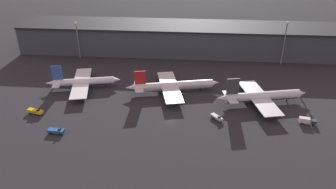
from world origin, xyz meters
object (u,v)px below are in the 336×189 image
object	(u,v)px
service_vehicle_1	(35,111)
service_vehicle_3	(217,117)
airplane_1	(173,86)
service_vehicle_0	(307,121)
airplane_2	(262,96)
service_vehicle_2	(56,131)
airplane_0	(83,82)

from	to	relation	value
service_vehicle_1	service_vehicle_3	xyz separation A→B (m)	(83.11, 2.18, -0.20)
airplane_1	service_vehicle_0	distance (m)	65.95
airplane_2	airplane_1	bearing A→B (deg)	156.26
service_vehicle_2	service_vehicle_3	size ratio (longest dim) A/B	1.11
service_vehicle_2	service_vehicle_1	bearing A→B (deg)	141.09
airplane_0	airplane_2	world-z (taller)	airplane_2
airplane_2	service_vehicle_3	bearing A→B (deg)	-155.72
service_vehicle_1	service_vehicle_2	distance (m)	21.28
airplane_2	airplane_0	bearing A→B (deg)	161.31
service_vehicle_1	service_vehicle_3	distance (m)	83.14
airplane_2	service_vehicle_0	size ratio (longest dim) A/B	6.06
airplane_1	service_vehicle_2	distance (m)	62.06
airplane_2	service_vehicle_2	distance (m)	95.70
airplane_1	service_vehicle_2	xyz separation A→B (m)	(-45.81, -41.81, -2.32)
airplane_0	service_vehicle_0	xyz separation A→B (m)	(108.56, -26.24, -1.78)
airplane_2	service_vehicle_1	distance (m)	106.99
airplane_2	service_vehicle_3	xyz separation A→B (m)	(-22.15, -16.81, -2.63)
service_vehicle_1	service_vehicle_0	bearing A→B (deg)	16.45
service_vehicle_0	airplane_2	bearing A→B (deg)	146.58
airplane_1	service_vehicle_0	xyz separation A→B (m)	(60.85, -25.37, -1.93)
service_vehicle_2	service_vehicle_3	xyz separation A→B (m)	(67.49, 16.62, -0.06)
service_vehicle_1	service_vehicle_3	bearing A→B (deg)	17.01
airplane_1	service_vehicle_2	world-z (taller)	airplane_1
airplane_1	airplane_2	distance (m)	44.62
service_vehicle_2	service_vehicle_3	world-z (taller)	service_vehicle_2
airplane_0	service_vehicle_3	world-z (taller)	airplane_0
airplane_2	service_vehicle_0	xyz separation A→B (m)	(17.02, -16.99, -2.18)
airplane_2	service_vehicle_2	world-z (taller)	airplane_2
service_vehicle_0	service_vehicle_1	distance (m)	122.30
airplane_1	airplane_2	xyz separation A→B (m)	(43.83, -8.38, 0.25)
airplane_1	service_vehicle_3	bearing A→B (deg)	-62.20
service_vehicle_0	service_vehicle_3	world-z (taller)	service_vehicle_0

